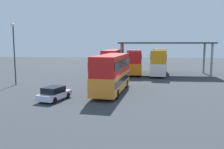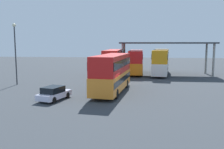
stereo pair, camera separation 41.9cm
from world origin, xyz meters
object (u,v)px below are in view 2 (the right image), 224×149
Objects in this scene: double_decker_mid_row at (136,61)px; lamppost_tall at (15,47)px; double_decker_main at (112,72)px; double_decker_near_canopy at (114,61)px; parked_hatchback at (54,93)px; double_decker_far_right at (161,61)px.

double_decker_mid_row is 20.70m from lamppost_tall.
double_decker_near_canopy is (-1.33, 14.61, 0.07)m from double_decker_main.
parked_hatchback is at bearing 169.79° from double_decker_near_canopy.
parked_hatchback is (-5.17, -4.48, -1.64)m from double_decker_main.
double_decker_main is at bearing -15.23° from lamppost_tall.
double_decker_mid_row is at bearing -3.53° from parked_hatchback.
lamppost_tall is (-7.96, 8.05, 4.36)m from parked_hatchback.
lamppost_tall reaches higher than double_decker_main.
double_decker_mid_row is (2.45, 16.92, -0.01)m from double_decker_main.
lamppost_tall is at bearing 134.23° from double_decker_near_canopy.
double_decker_mid_row is 4.44m from double_decker_far_right.
double_decker_near_canopy is 1.37× the size of lamppost_tall.
double_decker_main is 1.29× the size of lamppost_tall.
parked_hatchback is 0.36× the size of double_decker_near_canopy.
double_decker_main is 17.35m from double_decker_far_right.
double_decker_main is 1.02× the size of double_decker_mid_row.
double_decker_main is 17.09m from double_decker_mid_row.
double_decker_far_right is 23.61m from lamppost_tall.
double_decker_main is at bearing 164.56° from double_decker_far_right.
double_decker_main is at bearing -33.04° from parked_hatchback.
double_decker_main is 14.67m from double_decker_near_canopy.
double_decker_far_right is (6.79, 15.97, 0.07)m from double_decker_main.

